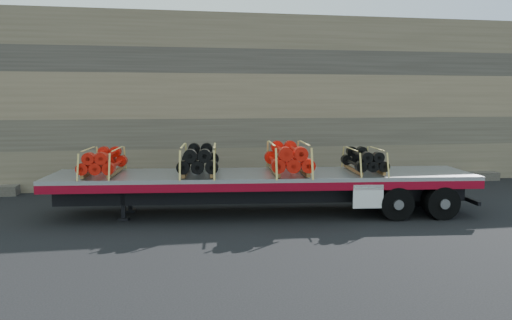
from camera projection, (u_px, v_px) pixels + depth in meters
The scene contains 7 objects.
ground at pixel (230, 215), 15.49m from camera, with size 120.00×120.00×0.00m, color black.
rock_wall at pixel (210, 101), 21.42m from camera, with size 44.00×3.00×7.00m, color #7A6B54.
trailer at pixel (263, 193), 15.55m from camera, with size 12.96×2.49×1.30m, color #AAADB2, non-canonical shape.
bundle_front at pixel (103, 162), 15.09m from camera, with size 1.06×2.12×0.75m, color red, non-canonical shape.
bundle_midfront at pixel (199, 160), 15.29m from camera, with size 1.18×2.36×0.84m, color black, non-canonical shape.
bundle_midrear at pixel (288, 158), 15.48m from camera, with size 1.25×2.51×0.89m, color red, non-canonical shape.
bundle_rear at pixel (364, 161), 15.66m from camera, with size 0.99×1.99×0.71m, color black, non-canonical shape.
Camera 1 is at (-1.92, -15.07, 3.55)m, focal length 35.00 mm.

